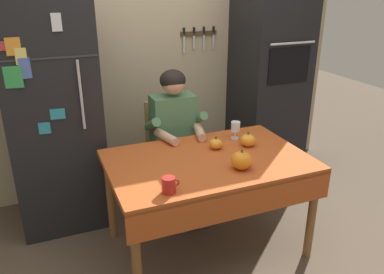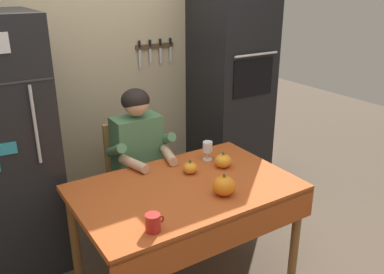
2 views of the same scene
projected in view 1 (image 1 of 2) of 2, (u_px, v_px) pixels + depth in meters
The scene contains 12 objects.
ground_plane at pixel (212, 253), 2.91m from camera, with size 10.00×10.00×0.00m, color brown.
back_wall_assembly at pixel (158, 50), 3.60m from camera, with size 3.70×0.13×2.60m.
refrigerator at pixel (54, 117), 3.06m from camera, with size 0.68×0.71×1.80m.
wall_oven at pixel (269, 75), 3.74m from camera, with size 0.60×0.64×2.10m.
dining_table at pixel (209, 171), 2.73m from camera, with size 1.40×0.90×0.74m.
chair_behind_person at pixel (169, 148), 3.46m from camera, with size 0.40×0.40×0.93m.
seated_person at pixel (176, 132), 3.21m from camera, with size 0.47×0.55×1.25m.
coffee_mug at pixel (169, 185), 2.27m from camera, with size 0.11×0.08×0.10m.
wine_glass at pixel (235, 127), 3.03m from camera, with size 0.07×0.07×0.14m.
pumpkin_large at pixel (242, 160), 2.55m from camera, with size 0.14×0.14×0.14m.
pumpkin_medium at pixel (248, 140), 2.91m from camera, with size 0.12×0.12×0.12m.
pumpkin_small at pixel (216, 144), 2.86m from camera, with size 0.10×0.10×0.10m.
Camera 1 is at (-1.04, -2.14, 1.90)m, focal length 36.24 mm.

